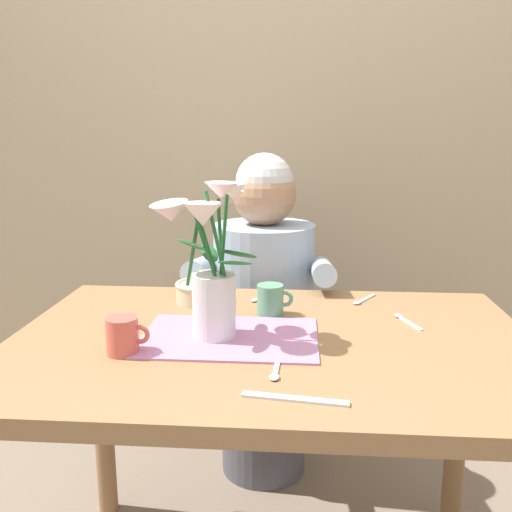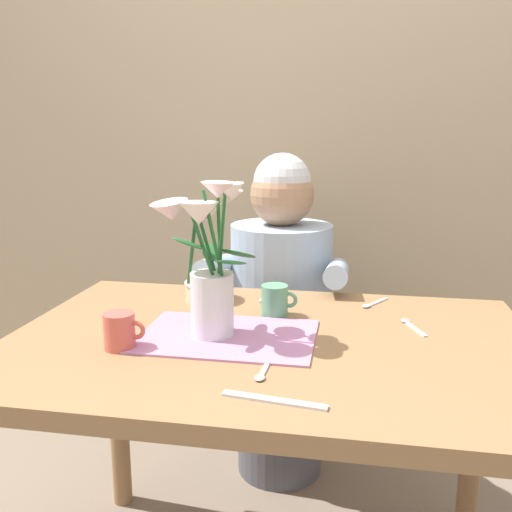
{
  "view_description": "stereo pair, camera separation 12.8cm",
  "coord_description": "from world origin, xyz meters",
  "px_view_note": "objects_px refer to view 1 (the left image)",
  "views": [
    {
      "loc": [
        0.06,
        -1.2,
        1.2
      ],
      "look_at": [
        -0.04,
        0.05,
        0.92
      ],
      "focal_mm": 38.92,
      "sensor_mm": 36.0,
      "label": 1
    },
    {
      "loc": [
        0.18,
        -1.18,
        1.2
      ],
      "look_at": [
        -0.04,
        0.05,
        0.92
      ],
      "focal_mm": 38.92,
      "sensor_mm": 36.0,
      "label": 2
    }
  ],
  "objects_px": {
    "seated_person": "(264,321)",
    "ceramic_bowl": "(200,291)",
    "coffee_cup": "(123,336)",
    "flower_vase": "(210,257)",
    "tea_cup": "(271,300)",
    "dinner_knife": "(295,399)"
  },
  "relations": [
    {
      "from": "seated_person",
      "to": "ceramic_bowl",
      "type": "height_order",
      "value": "seated_person"
    },
    {
      "from": "seated_person",
      "to": "coffee_cup",
      "type": "xyz_separation_m",
      "value": [
        -0.25,
        -0.73,
        0.22
      ]
    },
    {
      "from": "flower_vase",
      "to": "tea_cup",
      "type": "relative_size",
      "value": 3.85
    },
    {
      "from": "seated_person",
      "to": "dinner_knife",
      "type": "relative_size",
      "value": 5.97
    },
    {
      "from": "flower_vase",
      "to": "coffee_cup",
      "type": "relative_size",
      "value": 3.85
    },
    {
      "from": "seated_person",
      "to": "coffee_cup",
      "type": "distance_m",
      "value": 0.8
    },
    {
      "from": "seated_person",
      "to": "coffee_cup",
      "type": "relative_size",
      "value": 12.2
    },
    {
      "from": "tea_cup",
      "to": "coffee_cup",
      "type": "height_order",
      "value": "same"
    },
    {
      "from": "tea_cup",
      "to": "flower_vase",
      "type": "bearing_deg",
      "value": -126.86
    },
    {
      "from": "seated_person",
      "to": "flower_vase",
      "type": "height_order",
      "value": "seated_person"
    },
    {
      "from": "ceramic_bowl",
      "to": "coffee_cup",
      "type": "xyz_separation_m",
      "value": [
        -0.1,
        -0.38,
        0.01
      ]
    },
    {
      "from": "ceramic_bowl",
      "to": "tea_cup",
      "type": "relative_size",
      "value": 1.46
    },
    {
      "from": "seated_person",
      "to": "flower_vase",
      "type": "distance_m",
      "value": 0.73
    },
    {
      "from": "ceramic_bowl",
      "to": "coffee_cup",
      "type": "distance_m",
      "value": 0.39
    },
    {
      "from": "dinner_knife",
      "to": "seated_person",
      "type": "bearing_deg",
      "value": 104.62
    },
    {
      "from": "seated_person",
      "to": "coffee_cup",
      "type": "height_order",
      "value": "seated_person"
    },
    {
      "from": "ceramic_bowl",
      "to": "tea_cup",
      "type": "height_order",
      "value": "tea_cup"
    },
    {
      "from": "tea_cup",
      "to": "coffee_cup",
      "type": "bearing_deg",
      "value": -137.05
    },
    {
      "from": "seated_person",
      "to": "ceramic_bowl",
      "type": "relative_size",
      "value": 8.35
    },
    {
      "from": "coffee_cup",
      "to": "tea_cup",
      "type": "bearing_deg",
      "value": 42.95
    },
    {
      "from": "ceramic_bowl",
      "to": "tea_cup",
      "type": "bearing_deg",
      "value": -26.62
    },
    {
      "from": "flower_vase",
      "to": "coffee_cup",
      "type": "height_order",
      "value": "flower_vase"
    }
  ]
}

